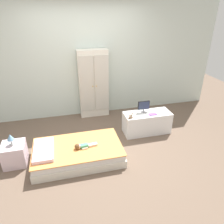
{
  "coord_description": "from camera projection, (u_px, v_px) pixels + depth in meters",
  "views": [
    {
      "loc": [
        -0.55,
        -3.18,
        2.41
      ],
      "look_at": [
        0.34,
        0.37,
        0.56
      ],
      "focal_mm": 33.9,
      "sensor_mm": 36.0,
      "label": 1
    }
  ],
  "objects": [
    {
      "name": "bed",
      "position": [
        78.0,
        153.0,
        3.67
      ],
      "size": [
        1.51,
        0.89,
        0.26
      ],
      "color": "silver",
      "rests_on": "ground_plane"
    },
    {
      "name": "pillow",
      "position": [
        44.0,
        150.0,
        3.47
      ],
      "size": [
        0.32,
        0.64,
        0.06
      ],
      "primitive_type": "cube",
      "color": "silver",
      "rests_on": "bed"
    },
    {
      "name": "tv_stand",
      "position": [
        147.0,
        122.0,
        4.41
      ],
      "size": [
        0.96,
        0.41,
        0.45
      ],
      "primitive_type": "cube",
      "color": "white",
      "rests_on": "ground_plane"
    },
    {
      "name": "ground_plane",
      "position": [
        99.0,
        150.0,
        3.96
      ],
      "size": [
        10.0,
        10.0,
        0.02
      ],
      "primitive_type": "cube",
      "color": "brown"
    },
    {
      "name": "table_lamp",
      "position": [
        10.0,
        138.0,
        3.38
      ],
      "size": [
        0.11,
        0.11,
        0.2
      ],
      "color": "#B7B2AD",
      "rests_on": "nightstand"
    },
    {
      "name": "tv_monitor",
      "position": [
        144.0,
        106.0,
        4.29
      ],
      "size": [
        0.25,
        0.1,
        0.24
      ],
      "color": "#99999E",
      "rests_on": "tv_stand"
    },
    {
      "name": "back_wall",
      "position": [
        84.0,
        58.0,
        4.71
      ],
      "size": [
        6.4,
        0.05,
        2.7
      ],
      "primitive_type": "cube",
      "color": "silver",
      "rests_on": "ground_plane"
    },
    {
      "name": "nightstand",
      "position": [
        15.0,
        154.0,
        3.52
      ],
      "size": [
        0.37,
        0.37,
        0.38
      ],
      "primitive_type": "cube",
      "color": "silver",
      "rests_on": "ground_plane"
    },
    {
      "name": "book_purple",
      "position": [
        153.0,
        114.0,
        4.24
      ],
      "size": [
        0.16,
        0.09,
        0.02
      ],
      "primitive_type": "cube",
      "color": "#8E51B2",
      "rests_on": "tv_stand"
    },
    {
      "name": "doll",
      "position": [
        82.0,
        146.0,
        3.55
      ],
      "size": [
        0.39,
        0.14,
        0.1
      ],
      "color": "#4CA375",
      "rests_on": "bed"
    },
    {
      "name": "wardrobe",
      "position": [
        94.0,
        84.0,
        4.86
      ],
      "size": [
        0.67,
        0.26,
        1.57
      ],
      "color": "white",
      "rests_on": "ground_plane"
    },
    {
      "name": "rocking_horse_toy",
      "position": [
        131.0,
        116.0,
        4.09
      ],
      "size": [
        0.1,
        0.04,
        0.12
      ],
      "color": "#8E6642",
      "rests_on": "tv_stand"
    }
  ]
}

